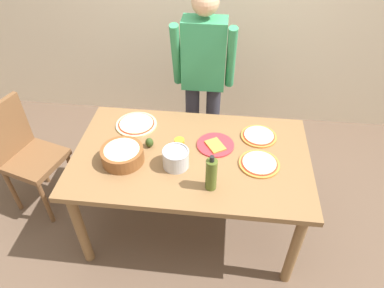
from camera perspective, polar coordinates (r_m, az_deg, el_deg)
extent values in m
plane|color=brown|center=(2.93, -0.11, -12.74)|extent=(8.00, 8.00, 0.00)
cube|color=brown|center=(2.38, -0.14, -2.06)|extent=(1.60, 0.96, 0.04)
cylinder|color=brown|center=(2.57, -17.81, -13.03)|extent=(0.07, 0.07, 0.72)
cylinder|color=brown|center=(2.46, 16.37, -16.21)|extent=(0.07, 0.07, 0.72)
cylinder|color=brown|center=(3.06, -12.75, -1.15)|extent=(0.07, 0.07, 0.72)
cylinder|color=brown|center=(2.97, 14.76, -3.23)|extent=(0.07, 0.07, 0.72)
cylinder|color=#2D2D38|center=(3.17, 0.07, 3.15)|extent=(0.12, 0.12, 0.85)
cylinder|color=#2D2D38|center=(3.16, 3.32, 2.92)|extent=(0.12, 0.12, 0.85)
cube|color=#338C59|center=(2.79, 1.98, 14.50)|extent=(0.34, 0.20, 0.55)
cylinder|color=#338C59|center=(2.77, -2.59, 14.25)|extent=(0.07, 0.21, 0.55)
cylinder|color=#338C59|center=(2.74, 6.40, 13.74)|extent=(0.07, 0.21, 0.55)
sphere|color=tan|center=(2.64, 2.19, 22.22)|extent=(0.20, 0.20, 0.20)
cube|color=brown|center=(3.00, -24.31, -2.42)|extent=(0.50, 0.50, 0.05)
cube|color=brown|center=(2.98, -28.10, 2.08)|extent=(0.15, 0.38, 0.45)
cylinder|color=brown|center=(3.00, -22.75, -8.86)|extent=(0.04, 0.04, 0.45)
cylinder|color=brown|center=(3.15, -18.85, -4.69)|extent=(0.04, 0.04, 0.45)
cylinder|color=brown|center=(3.21, -27.27, -6.73)|extent=(0.04, 0.04, 0.45)
cylinder|color=brown|center=(3.35, -23.39, -2.93)|extent=(0.04, 0.04, 0.45)
cylinder|color=beige|center=(2.65, -9.07, 3.19)|extent=(0.30, 0.30, 0.01)
cylinder|color=#B22D1E|center=(2.64, -9.09, 3.33)|extent=(0.27, 0.27, 0.00)
cylinder|color=beige|center=(2.64, -9.10, 3.39)|extent=(0.25, 0.25, 0.00)
cylinder|color=#C67A33|center=(2.55, 10.85, 1.26)|extent=(0.26, 0.26, 0.01)
cylinder|color=#B22D1E|center=(2.54, 10.87, 1.40)|extent=(0.22, 0.22, 0.00)
cylinder|color=beige|center=(2.54, 10.88, 1.47)|extent=(0.21, 0.21, 0.00)
cylinder|color=#C67A33|center=(2.33, 10.92, -3.18)|extent=(0.27, 0.27, 0.01)
cylinder|color=#B22D1E|center=(2.33, 10.95, -3.04)|extent=(0.24, 0.24, 0.00)
cylinder|color=beige|center=(2.32, 10.96, -2.97)|extent=(0.22, 0.22, 0.00)
cylinder|color=red|center=(2.44, 3.85, -0.13)|extent=(0.26, 0.26, 0.01)
cube|color=#CC8438|center=(2.41, 3.83, -0.23)|extent=(0.16, 0.17, 0.01)
cylinder|color=brown|center=(2.33, -11.29, -1.77)|extent=(0.28, 0.28, 0.10)
ellipsoid|color=beige|center=(2.31, -11.41, -1.03)|extent=(0.25, 0.25, 0.05)
cylinder|color=#47561E|center=(2.08, 3.16, -5.01)|extent=(0.07, 0.07, 0.22)
cylinder|color=black|center=(1.99, 3.30, -2.43)|extent=(0.03, 0.03, 0.04)
cylinder|color=#B7B7BC|center=(2.25, -2.67, -2.42)|extent=(0.17, 0.17, 0.12)
torus|color=#A5A5AD|center=(2.20, -2.72, -1.21)|extent=(0.17, 0.17, 0.01)
cylinder|color=orange|center=(2.38, -2.07, -0.06)|extent=(0.07, 0.07, 0.08)
ellipsoid|color=#2D4219|center=(2.42, -6.98, 0.24)|extent=(0.06, 0.06, 0.07)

